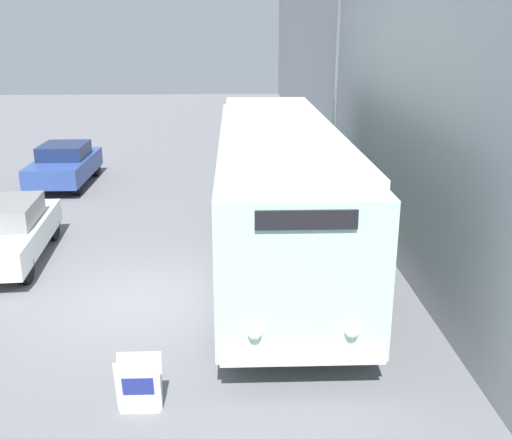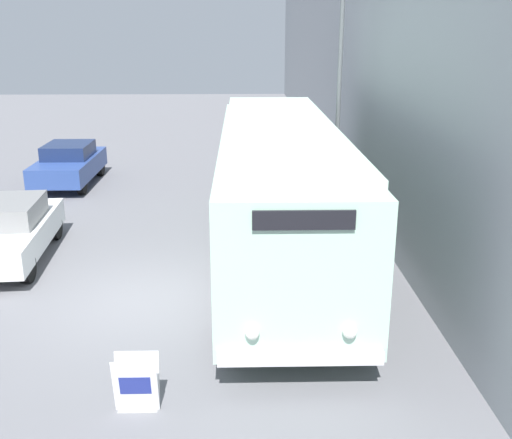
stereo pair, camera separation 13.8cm
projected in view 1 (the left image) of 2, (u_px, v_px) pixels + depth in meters
The scene contains 7 objects.
ground_plane at pixel (141, 301), 12.14m from camera, with size 80.00×80.00×0.00m, color slate.
building_wall_right at pixel (346, 68), 20.64m from camera, with size 0.30×60.00×7.98m.
vintage_bus at pixel (277, 184), 13.93m from camera, with size 2.63×11.31×3.24m.
sign_board at pixel (139, 385), 8.55m from camera, with size 0.64×0.33×0.87m.
streetlamp at pixel (337, 59), 16.11m from camera, with size 0.36×0.36×7.02m.
parked_car_near at pixel (2, 231), 14.06m from camera, with size 2.22×4.34×1.43m.
parked_car_mid at pixel (65, 164), 20.94m from camera, with size 1.78×4.08×1.44m.
Camera 1 is at (1.94, -11.13, 5.29)m, focal length 42.00 mm.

